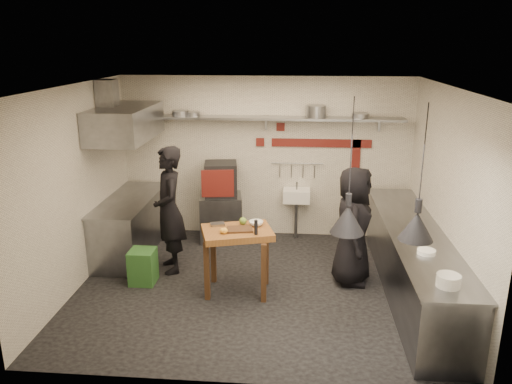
# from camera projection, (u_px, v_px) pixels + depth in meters

# --- Properties ---
(floor) EXTENTS (5.00, 5.00, 0.00)m
(floor) POSITION_uv_depth(u_px,v_px,m) (256.00, 287.00, 7.10)
(floor) COLOR black
(floor) RESTS_ON ground
(ceiling) EXTENTS (5.00, 5.00, 0.00)m
(ceiling) POSITION_uv_depth(u_px,v_px,m) (256.00, 87.00, 6.29)
(ceiling) COLOR beige
(ceiling) RESTS_ON floor
(wall_back) EXTENTS (5.00, 0.04, 2.80)m
(wall_back) POSITION_uv_depth(u_px,v_px,m) (266.00, 158.00, 8.70)
(wall_back) COLOR silver
(wall_back) RESTS_ON floor
(wall_front) EXTENTS (5.00, 0.04, 2.80)m
(wall_front) POSITION_uv_depth(u_px,v_px,m) (237.00, 257.00, 4.69)
(wall_front) COLOR silver
(wall_front) RESTS_ON floor
(wall_left) EXTENTS (0.04, 4.20, 2.80)m
(wall_left) POSITION_uv_depth(u_px,v_px,m) (76.00, 188.00, 6.90)
(wall_left) COLOR silver
(wall_left) RESTS_ON floor
(wall_right) EXTENTS (0.04, 4.20, 2.80)m
(wall_right) POSITION_uv_depth(u_px,v_px,m) (447.00, 197.00, 6.50)
(wall_right) COLOR silver
(wall_right) RESTS_ON floor
(red_band_horiz) EXTENTS (1.70, 0.02, 0.14)m
(red_band_horiz) POSITION_uv_depth(u_px,v_px,m) (321.00, 143.00, 8.52)
(red_band_horiz) COLOR #5F1915
(red_band_horiz) RESTS_ON wall_back
(red_band_vert) EXTENTS (0.14, 0.02, 1.10)m
(red_band_vert) POSITION_uv_depth(u_px,v_px,m) (355.00, 171.00, 8.61)
(red_band_vert) COLOR #5F1915
(red_band_vert) RESTS_ON wall_back
(red_tile_a) EXTENTS (0.14, 0.02, 0.14)m
(red_tile_a) POSITION_uv_depth(u_px,v_px,m) (281.00, 127.00, 8.50)
(red_tile_a) COLOR #5F1915
(red_tile_a) RESTS_ON wall_back
(red_tile_b) EXTENTS (0.14, 0.02, 0.14)m
(red_tile_b) POSITION_uv_depth(u_px,v_px,m) (260.00, 142.00, 8.61)
(red_tile_b) COLOR #5F1915
(red_tile_b) RESTS_ON wall_back
(back_shelf) EXTENTS (4.60, 0.34, 0.04)m
(back_shelf) POSITION_uv_depth(u_px,v_px,m) (265.00, 118.00, 8.32)
(back_shelf) COLOR slate
(back_shelf) RESTS_ON wall_back
(shelf_bracket_left) EXTENTS (0.04, 0.06, 0.24)m
(shelf_bracket_left) POSITION_uv_depth(u_px,v_px,m) (157.00, 121.00, 8.64)
(shelf_bracket_left) COLOR slate
(shelf_bracket_left) RESTS_ON wall_back
(shelf_bracket_mid) EXTENTS (0.04, 0.06, 0.24)m
(shelf_bracket_mid) POSITION_uv_depth(u_px,v_px,m) (266.00, 123.00, 8.49)
(shelf_bracket_mid) COLOR slate
(shelf_bracket_mid) RESTS_ON wall_back
(shelf_bracket_right) EXTENTS (0.04, 0.06, 0.24)m
(shelf_bracket_right) POSITION_uv_depth(u_px,v_px,m) (379.00, 124.00, 8.34)
(shelf_bracket_right) COLOR slate
(shelf_bracket_right) RESTS_ON wall_back
(pan_far_left) EXTENTS (0.34, 0.34, 0.09)m
(pan_far_left) POSITION_uv_depth(u_px,v_px,m) (181.00, 113.00, 8.41)
(pan_far_left) COLOR slate
(pan_far_left) RESTS_ON back_shelf
(pan_mid_left) EXTENTS (0.31, 0.31, 0.07)m
(pan_mid_left) POSITION_uv_depth(u_px,v_px,m) (193.00, 114.00, 8.40)
(pan_mid_left) COLOR slate
(pan_mid_left) RESTS_ON back_shelf
(stock_pot) EXTENTS (0.37, 0.37, 0.20)m
(stock_pot) POSITION_uv_depth(u_px,v_px,m) (316.00, 111.00, 8.22)
(stock_pot) COLOR slate
(stock_pot) RESTS_ON back_shelf
(pan_right) EXTENTS (0.37, 0.37, 0.08)m
(pan_right) POSITION_uv_depth(u_px,v_px,m) (360.00, 116.00, 8.18)
(pan_right) COLOR slate
(pan_right) RESTS_ON back_shelf
(oven_stand) EXTENTS (0.80, 0.75, 0.80)m
(oven_stand) POSITION_uv_depth(u_px,v_px,m) (221.00, 217.00, 8.73)
(oven_stand) COLOR slate
(oven_stand) RESTS_ON floor
(combi_oven) EXTENTS (0.61, 0.58, 0.58)m
(combi_oven) POSITION_uv_depth(u_px,v_px,m) (221.00, 179.00, 8.52)
(combi_oven) COLOR black
(combi_oven) RESTS_ON oven_stand
(oven_door) EXTENTS (0.54, 0.11, 0.46)m
(oven_door) POSITION_uv_depth(u_px,v_px,m) (218.00, 183.00, 8.26)
(oven_door) COLOR #5F1915
(oven_door) RESTS_ON combi_oven
(oven_glass) EXTENTS (0.34, 0.07, 0.34)m
(oven_glass) POSITION_uv_depth(u_px,v_px,m) (216.00, 184.00, 8.26)
(oven_glass) COLOR black
(oven_glass) RESTS_ON oven_door
(hand_sink) EXTENTS (0.46, 0.34, 0.22)m
(hand_sink) POSITION_uv_depth(u_px,v_px,m) (297.00, 196.00, 8.66)
(hand_sink) COLOR white
(hand_sink) RESTS_ON wall_back
(sink_tap) EXTENTS (0.03, 0.03, 0.14)m
(sink_tap) POSITION_uv_depth(u_px,v_px,m) (297.00, 186.00, 8.61)
(sink_tap) COLOR slate
(sink_tap) RESTS_ON hand_sink
(sink_drain) EXTENTS (0.06, 0.06, 0.66)m
(sink_drain) POSITION_uv_depth(u_px,v_px,m) (296.00, 220.00, 8.75)
(sink_drain) COLOR slate
(sink_drain) RESTS_ON floor
(utensil_rail) EXTENTS (0.90, 0.02, 0.02)m
(utensil_rail) POSITION_uv_depth(u_px,v_px,m) (297.00, 163.00, 8.64)
(utensil_rail) COLOR slate
(utensil_rail) RESTS_ON wall_back
(counter_right) EXTENTS (0.70, 3.80, 0.90)m
(counter_right) POSITION_uv_depth(u_px,v_px,m) (413.00, 263.00, 6.80)
(counter_right) COLOR slate
(counter_right) RESTS_ON floor
(counter_right_top) EXTENTS (0.76, 3.90, 0.03)m
(counter_right_top) POSITION_uv_depth(u_px,v_px,m) (416.00, 231.00, 6.66)
(counter_right_top) COLOR slate
(counter_right_top) RESTS_ON counter_right
(plate_stack) EXTENTS (0.26, 0.26, 0.13)m
(plate_stack) POSITION_uv_depth(u_px,v_px,m) (448.00, 281.00, 5.11)
(plate_stack) COLOR white
(plate_stack) RESTS_ON counter_right_top
(small_bowl_right) EXTENTS (0.25, 0.25, 0.05)m
(small_bowl_right) POSITION_uv_depth(u_px,v_px,m) (426.00, 252.00, 5.92)
(small_bowl_right) COLOR white
(small_bowl_right) RESTS_ON counter_right_top
(counter_left) EXTENTS (0.70, 1.90, 0.90)m
(counter_left) POSITION_uv_depth(u_px,v_px,m) (130.00, 226.00, 8.14)
(counter_left) COLOR slate
(counter_left) RESTS_ON floor
(counter_left_top) EXTENTS (0.76, 2.00, 0.03)m
(counter_left_top) POSITION_uv_depth(u_px,v_px,m) (128.00, 199.00, 8.01)
(counter_left_top) COLOR slate
(counter_left_top) RESTS_ON counter_left
(extractor_hood) EXTENTS (0.78, 1.60, 0.50)m
(extractor_hood) POSITION_uv_depth(u_px,v_px,m) (125.00, 123.00, 7.65)
(extractor_hood) COLOR slate
(extractor_hood) RESTS_ON ceiling
(hood_duct) EXTENTS (0.28, 0.28, 0.50)m
(hood_duct) POSITION_uv_depth(u_px,v_px,m) (107.00, 96.00, 7.55)
(hood_duct) COLOR slate
(hood_duct) RESTS_ON ceiling
(green_bin) EXTENTS (0.36, 0.36, 0.50)m
(green_bin) POSITION_uv_depth(u_px,v_px,m) (143.00, 266.00, 7.16)
(green_bin) COLOR #2A5E27
(green_bin) RESTS_ON floor
(prep_table) EXTENTS (1.06, 0.87, 0.92)m
(prep_table) POSITION_uv_depth(u_px,v_px,m) (237.00, 261.00, 6.85)
(prep_table) COLOR brown
(prep_table) RESTS_ON floor
(cutting_board) EXTENTS (0.38, 0.30, 0.02)m
(cutting_board) POSITION_uv_depth(u_px,v_px,m) (240.00, 229.00, 6.69)
(cutting_board) COLOR #432917
(cutting_board) RESTS_ON prep_table
(pepper_mill) EXTENTS (0.06, 0.06, 0.20)m
(pepper_mill) POSITION_uv_depth(u_px,v_px,m) (256.00, 227.00, 6.52)
(pepper_mill) COLOR black
(pepper_mill) RESTS_ON prep_table
(lemon_a) EXTENTS (0.09, 0.09, 0.07)m
(lemon_a) POSITION_uv_depth(u_px,v_px,m) (222.00, 231.00, 6.56)
(lemon_a) COLOR gold
(lemon_a) RESTS_ON prep_table
(lemon_b) EXTENTS (0.11, 0.11, 0.08)m
(lemon_b) POSITION_uv_depth(u_px,v_px,m) (225.00, 231.00, 6.56)
(lemon_b) COLOR gold
(lemon_b) RESTS_ON prep_table
(veg_ball) EXTENTS (0.13, 0.13, 0.10)m
(veg_ball) POSITION_uv_depth(u_px,v_px,m) (243.00, 221.00, 6.89)
(veg_ball) COLOR olive
(veg_ball) RESTS_ON prep_table
(steel_tray) EXTENTS (0.22, 0.18, 0.03)m
(steel_tray) POSITION_uv_depth(u_px,v_px,m) (218.00, 224.00, 6.87)
(steel_tray) COLOR slate
(steel_tray) RESTS_ON prep_table
(bowl) EXTENTS (0.25, 0.25, 0.06)m
(bowl) POSITION_uv_depth(u_px,v_px,m) (256.00, 223.00, 6.86)
(bowl) COLOR white
(bowl) RESTS_ON prep_table
(heat_lamp_near) EXTENTS (0.43, 0.43, 1.53)m
(heat_lamp_near) POSITION_uv_depth(u_px,v_px,m) (350.00, 167.00, 5.44)
(heat_lamp_near) COLOR black
(heat_lamp_near) RESTS_ON ceiling
(heat_lamp_far) EXTENTS (0.44, 0.44, 1.39)m
(heat_lamp_far) POSITION_uv_depth(u_px,v_px,m) (422.00, 174.00, 4.89)
(heat_lamp_far) COLOR black
(heat_lamp_far) RESTS_ON ceiling
(chef_left) EXTENTS (0.69, 0.82, 1.91)m
(chef_left) POSITION_uv_depth(u_px,v_px,m) (169.00, 210.00, 7.37)
(chef_left) COLOR black
(chef_left) RESTS_ON floor
(chef_right) EXTENTS (0.64, 0.89, 1.71)m
(chef_right) POSITION_uv_depth(u_px,v_px,m) (353.00, 226.00, 7.02)
(chef_right) COLOR black
(chef_right) RESTS_ON floor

